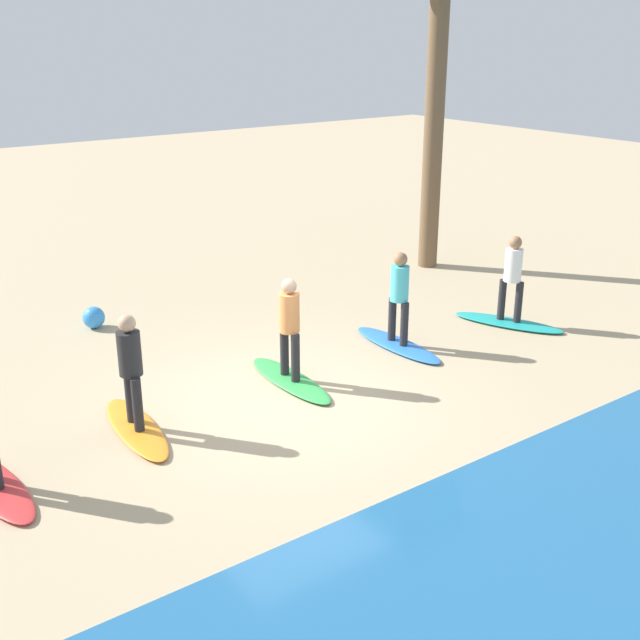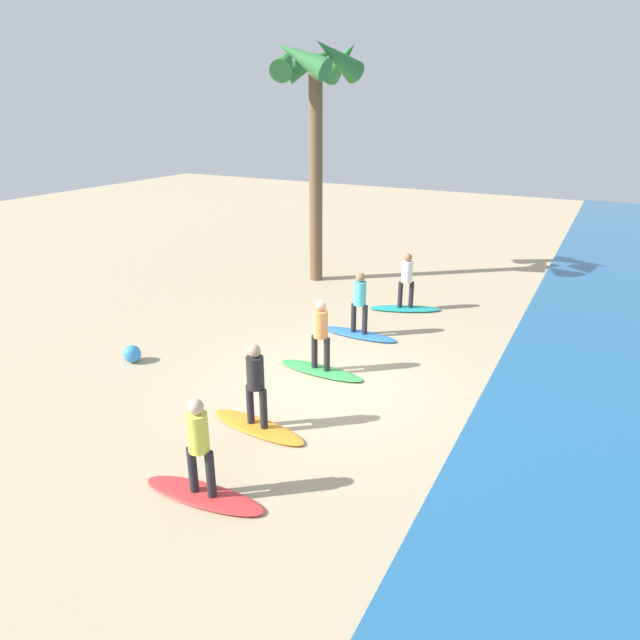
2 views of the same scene
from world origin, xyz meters
name	(u,v)px [view 2 (image 2 of 2)]	position (x,y,z in m)	size (l,w,h in m)	color
ground_plane	(330,385)	(0.00, 0.00, 0.00)	(60.00, 60.00, 0.00)	tan
surfboard_teal	(405,309)	(-5.27, -0.21, 0.04)	(2.10, 0.56, 0.09)	teal
surfer_teal	(407,277)	(-5.27, -0.21, 1.04)	(0.32, 0.43, 1.64)	#232328
surfboard_blue	(359,334)	(-2.82, -0.61, 0.04)	(2.10, 0.56, 0.09)	blue
surfer_blue	(360,299)	(-2.82, -0.61, 1.04)	(0.32, 0.46, 1.64)	#232328
surfboard_green	(321,370)	(-0.46, -0.49, 0.04)	(2.10, 0.56, 0.09)	green
surfer_green	(321,330)	(-0.46, -0.49, 1.04)	(0.32, 0.46, 1.64)	#232328
surfboard_orange	(258,427)	(2.18, -0.42, 0.04)	(2.10, 0.56, 0.09)	orange
surfer_orange	(256,380)	(2.18, -0.42, 1.04)	(0.32, 0.46, 1.64)	#232328
surfboard_red	(204,495)	(4.19, -0.06, 0.04)	(2.10, 0.56, 0.09)	red
surfer_red	(199,441)	(4.19, -0.06, 1.04)	(0.32, 0.46, 1.64)	#232328
palm_tree	(316,88)	(-6.77, -4.03, 6.18)	(2.88, 3.03, 7.70)	brown
beach_ball	(132,354)	(1.15, -4.67, 0.21)	(0.41, 0.41, 0.41)	#338CE5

